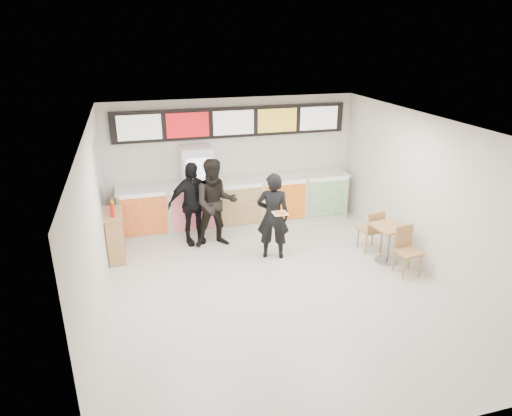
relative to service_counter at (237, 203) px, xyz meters
name	(u,v)px	position (x,y,z in m)	size (l,w,h in m)	color
floor	(277,288)	(0.00, -3.09, -0.57)	(7.00, 7.00, 0.00)	beige
ceiling	(280,126)	(0.00, -3.09, 2.43)	(7.00, 7.00, 0.00)	white
wall_back	(233,161)	(0.00, 0.41, 0.93)	(6.00, 6.00, 0.00)	silver
wall_left	(95,232)	(-3.00, -3.09, 0.93)	(7.00, 7.00, 0.00)	silver
wall_right	(429,197)	(3.00, -3.09, 0.93)	(7.00, 7.00, 0.00)	silver
service_counter	(237,203)	(0.00, 0.00, 0.00)	(5.56, 0.77, 1.14)	silver
menu_board	(233,122)	(0.00, 0.32, 1.88)	(5.50, 0.14, 0.70)	black
drinks_fridge	(198,189)	(-0.93, 0.02, 0.43)	(0.70, 0.67, 2.00)	white
mirror_panel	(100,173)	(-2.99, -0.64, 1.18)	(0.01, 2.00, 1.50)	#B2B7BF
customer_main	(273,216)	(0.31, -1.84, 0.34)	(0.67, 0.44, 1.83)	black
customer_left	(216,204)	(-0.71, -0.98, 0.41)	(0.95, 0.74, 1.96)	black
customer_mid	(192,204)	(-1.18, -0.71, 0.36)	(1.09, 0.45, 1.86)	black
pizza_slice	(280,213)	(0.31, -2.29, 0.58)	(0.36, 0.36, 0.02)	beige
cafe_table	(389,237)	(2.50, -2.67, -0.02)	(0.72, 1.65, 0.94)	tan
condiment_ledge	(116,235)	(-2.82, -1.01, -0.06)	(0.37, 0.90, 1.20)	tan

